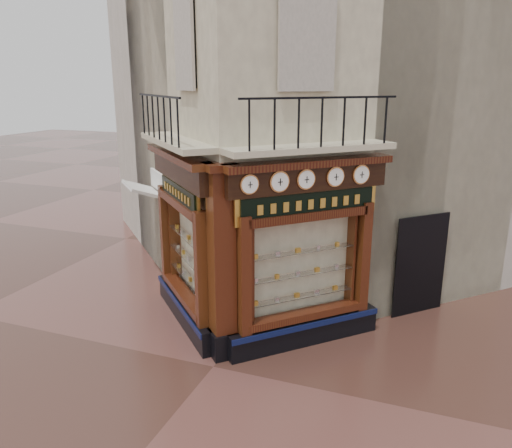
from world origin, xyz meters
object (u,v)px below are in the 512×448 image
at_px(clock_d, 335,177).
at_px(clock_a, 249,184).
at_px(clock_c, 306,179).
at_px(awning, 148,279).
at_px(corner_pilaster, 222,266).
at_px(signboard_left, 179,193).
at_px(signboard_right, 309,204).
at_px(clock_e, 361,174).
at_px(clock_b, 280,182).

bearing_deg(clock_d, clock_a, -180.00).
relative_size(clock_c, awning, 0.27).
height_order(corner_pilaster, clock_d, corner_pilaster).
height_order(corner_pilaster, clock_a, corner_pilaster).
relative_size(clock_d, signboard_left, 0.21).
height_order(signboard_left, signboard_right, signboard_right).
height_order(clock_e, awning, clock_e).
distance_m(clock_a, signboard_left, 2.35).
bearing_deg(signboard_right, signboard_left, 135.00).
bearing_deg(signboard_left, signboard_right, -135.00).
distance_m(clock_a, clock_e, 2.47).
height_order(clock_e, signboard_left, clock_e).
distance_m(clock_b, clock_d, 1.24).
relative_size(awning, signboard_left, 0.75).
distance_m(clock_e, signboard_right, 1.25).
distance_m(clock_b, clock_e, 1.85).
bearing_deg(clock_d, corner_pilaster, 169.32).
distance_m(clock_e, signboard_left, 3.90).
relative_size(corner_pilaster, clock_b, 9.74).
bearing_deg(clock_e, clock_d, -180.00).
height_order(corner_pilaster, clock_c, corner_pilaster).
distance_m(clock_b, signboard_left, 2.61).
xyz_separation_m(awning, signboard_right, (5.19, -2.01, 3.10)).
distance_m(corner_pilaster, clock_c, 2.35).
bearing_deg(clock_c, clock_d, -0.00).
relative_size(corner_pilaster, clock_e, 9.92).
relative_size(signboard_left, signboard_right, 0.85).
bearing_deg(clock_b, clock_a, -180.00).
bearing_deg(clock_b, awning, 106.37).
height_order(clock_b, signboard_right, clock_b).
bearing_deg(signboard_right, clock_a, -175.29).
bearing_deg(clock_e, awning, 123.04).
xyz_separation_m(clock_c, awning, (-5.16, 2.19, -3.62)).
bearing_deg(awning, clock_e, -146.96).
relative_size(clock_b, signboard_right, 0.18).
bearing_deg(awning, clock_b, -163.63).
distance_m(clock_a, clock_c, 1.19).
relative_size(clock_c, clock_e, 0.99).
distance_m(clock_c, clock_e, 1.28).
bearing_deg(signboard_left, awning, 3.48).
bearing_deg(awning, corner_pilaster, -174.02).
bearing_deg(signboard_right, clock_e, -5.59).
relative_size(clock_a, clock_c, 0.94).
bearing_deg(clock_c, awning, 111.99).
bearing_deg(signboard_right, clock_d, -12.13).
bearing_deg(clock_c, signboard_right, 36.07).
relative_size(clock_d, awning, 0.28).
height_order(clock_c, awning, clock_c).
relative_size(clock_c, signboard_right, 0.17).
bearing_deg(clock_a, clock_e, 0.00).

